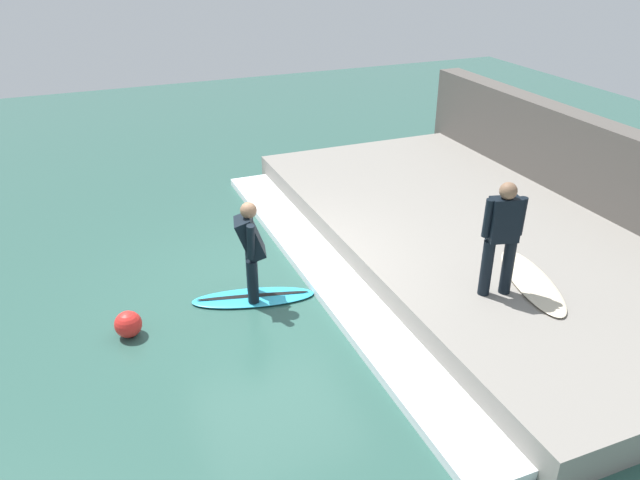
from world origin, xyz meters
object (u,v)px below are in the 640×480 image
surfboard_riding (253,297)px  marker_buoy (128,324)px  surfer_riding (250,246)px  surfer_waiting_near (502,233)px  surfboard_waiting_near (532,281)px

surfboard_riding → marker_buoy: size_ratio=5.14×
surfboard_riding → marker_buoy: marker_buoy is taller
surfer_riding → marker_buoy: surfer_riding is taller
surfer_waiting_near → marker_buoy: surfer_waiting_near is taller
surfboard_waiting_near → surfer_waiting_near: bearing=-178.8°
surfboard_riding → surfer_riding: size_ratio=1.25×
surfboard_riding → surfer_waiting_near: size_ratio=1.16×
surfboard_waiting_near → surfboard_riding: bearing=153.6°
surfboard_riding → marker_buoy: 1.79m
surfer_riding → surfboard_waiting_near: 3.91m
surfboard_riding → surfboard_waiting_near: size_ratio=0.97×
surfboard_riding → marker_buoy: (-1.77, -0.24, 0.15)m
surfboard_waiting_near → marker_buoy: surfboard_waiting_near is taller
surfer_riding → surfer_waiting_near: bearing=-31.6°
surfer_riding → surfboard_waiting_near: surfer_riding is taller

